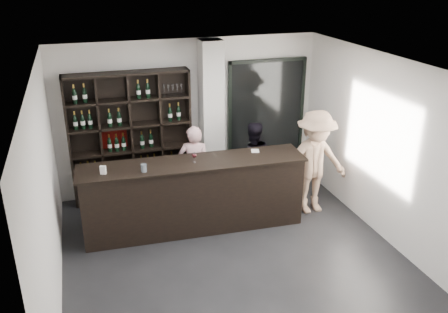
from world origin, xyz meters
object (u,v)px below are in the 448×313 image
object	(u,v)px
wine_shelf	(131,137)
customer	(315,163)
tasting_counter	(194,195)
taster_pink	(194,167)
taster_black	(252,161)

from	to	relation	value
wine_shelf	customer	world-z (taller)	wine_shelf
tasting_counter	customer	size ratio (longest dim) A/B	1.95
customer	tasting_counter	bearing A→B (deg)	177.55
taster_pink	customer	world-z (taller)	customer
wine_shelf	tasting_counter	distance (m)	1.77
taster_black	wine_shelf	bearing A→B (deg)	-12.65
wine_shelf	tasting_counter	size ratio (longest dim) A/B	0.66
wine_shelf	taster_black	bearing A→B (deg)	-18.80
taster_black	tasting_counter	bearing A→B (deg)	36.13
wine_shelf	customer	bearing A→B (deg)	-27.18
taster_pink	customer	distance (m)	2.11
tasting_counter	taster_pink	xyz separation A→B (m)	(0.20, 0.75, 0.17)
wine_shelf	customer	xyz separation A→B (m)	(2.95, -1.52, -0.26)
tasting_counter	taster_pink	size ratio (longest dim) A/B	2.36
taster_black	customer	bearing A→B (deg)	142.89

